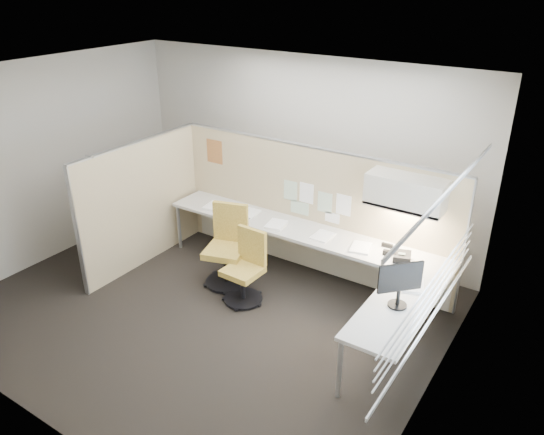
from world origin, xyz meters
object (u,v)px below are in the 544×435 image
Objects in this scene: chair_left at (227,248)px; phone at (402,257)px; desk at (317,249)px; chair_right at (246,269)px; monitor at (400,282)px.

chair_left reaches higher than phone.
chair_right is at bearing -133.63° from desk.
chair_left is at bearing 156.94° from chair_right.
phone is at bearing 25.72° from chair_right.
chair_right is at bearing -41.93° from chair_left.
monitor is at bearing -25.41° from chair_left.
desk is 1.65m from monitor.
chair_left is at bearing 175.97° from phone.
monitor is 0.99m from phone.
monitor is (1.37, -0.83, 0.41)m from desk.
chair_right is (-0.64, -0.67, -0.17)m from desk.
desk is at bearing 102.18° from monitor.
chair_left is 2.25m from phone.
chair_right reaches higher than desk.
monitor is at bearing -2.50° from chair_right.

